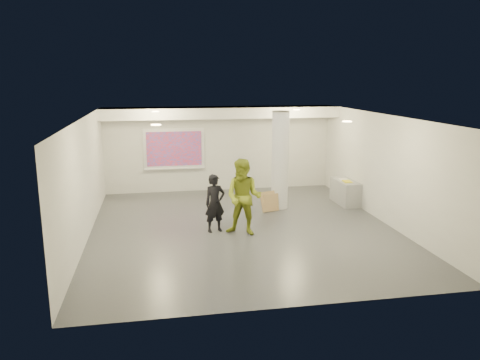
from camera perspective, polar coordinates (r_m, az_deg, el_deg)
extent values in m
cube|color=#3C3E43|center=(12.68, 0.32, -5.91)|extent=(8.00, 9.00, 0.01)
cube|color=white|center=(12.08, 0.34, 7.72)|extent=(8.00, 9.00, 0.01)
cube|color=silver|center=(16.67, -2.52, 3.84)|extent=(8.00, 0.01, 3.00)
cube|color=silver|center=(8.06, 6.27, -5.69)|extent=(8.00, 0.01, 3.00)
cube|color=silver|center=(12.22, -18.43, 0.02)|extent=(0.01, 9.00, 3.00)
cube|color=silver|center=(13.60, 17.14, 1.32)|extent=(0.01, 9.00, 3.00)
cube|color=white|center=(15.98, -2.30, 8.23)|extent=(8.00, 1.10, 0.36)
cylinder|color=#E7C48B|center=(14.37, -10.29, 8.21)|extent=(0.22, 0.22, 0.02)
cylinder|color=#E7C48B|center=(15.03, 6.91, 8.50)|extent=(0.22, 0.22, 0.02)
cylinder|color=#E7C48B|center=(10.38, -10.20, 6.64)|extent=(0.22, 0.22, 0.02)
cylinder|color=#E7C48B|center=(11.28, 12.92, 6.97)|extent=(0.22, 0.22, 0.02)
cylinder|color=silver|center=(14.35, 4.91, 2.40)|extent=(0.52, 0.52, 3.00)
cube|color=silver|center=(16.48, -8.04, 3.81)|extent=(2.10, 0.06, 1.40)
cube|color=#1150AD|center=(16.44, -8.03, 3.79)|extent=(1.90, 0.01, 1.20)
cube|color=silver|center=(16.54, -7.95, 1.38)|extent=(2.10, 0.08, 0.04)
cube|color=gray|center=(15.40, 12.72, -1.44)|extent=(0.57, 1.31, 0.76)
cube|color=silver|center=(15.42, 12.52, 0.07)|extent=(0.31, 0.36, 0.02)
cube|color=yellow|center=(15.12, 12.94, -0.17)|extent=(0.25, 0.33, 0.03)
cube|color=#9A7A4D|center=(14.22, 3.83, -2.77)|extent=(0.50, 0.24, 0.53)
cube|color=#9A7A4D|center=(14.23, 3.58, -2.62)|extent=(0.61, 0.43, 0.60)
imported|color=black|center=(12.25, -3.07, -2.85)|extent=(0.64, 0.51, 1.53)
imported|color=olive|center=(11.95, 0.46, -2.12)|extent=(1.20, 1.10, 1.98)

